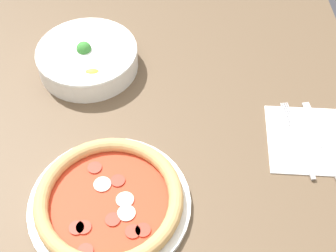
{
  "coord_description": "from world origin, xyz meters",
  "views": [
    {
      "loc": [
        0.11,
        -0.54,
        1.51
      ],
      "look_at": [
        0.13,
        0.03,
        0.79
      ],
      "focal_mm": 50.0,
      "sensor_mm": 36.0,
      "label": 1
    }
  ],
  "objects_px": {
    "bowl": "(88,57)",
    "knife": "(322,142)",
    "fork": "(298,140)",
    "pizza": "(109,201)"
  },
  "relations": [
    {
      "from": "pizza",
      "to": "knife",
      "type": "bearing_deg",
      "value": 17.39
    },
    {
      "from": "fork",
      "to": "knife",
      "type": "height_order",
      "value": "same"
    },
    {
      "from": "knife",
      "to": "fork",
      "type": "bearing_deg",
      "value": 76.01
    },
    {
      "from": "pizza",
      "to": "knife",
      "type": "height_order",
      "value": "pizza"
    },
    {
      "from": "pizza",
      "to": "fork",
      "type": "xyz_separation_m",
      "value": [
        0.36,
        0.13,
        -0.01
      ]
    },
    {
      "from": "bowl",
      "to": "knife",
      "type": "height_order",
      "value": "bowl"
    },
    {
      "from": "pizza",
      "to": "fork",
      "type": "distance_m",
      "value": 0.38
    },
    {
      "from": "pizza",
      "to": "knife",
      "type": "distance_m",
      "value": 0.43
    },
    {
      "from": "pizza",
      "to": "fork",
      "type": "bearing_deg",
      "value": 20.35
    },
    {
      "from": "fork",
      "to": "bowl",
      "type": "bearing_deg",
      "value": 56.22
    }
  ]
}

